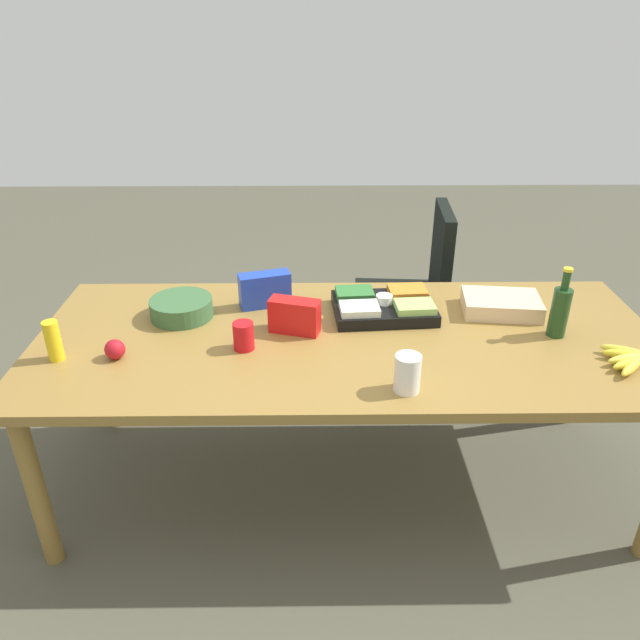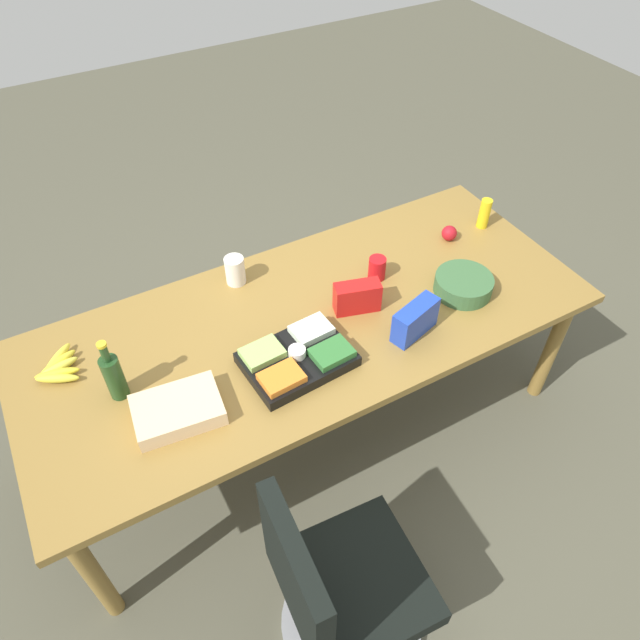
{
  "view_description": "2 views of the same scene",
  "coord_description": "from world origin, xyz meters",
  "px_view_note": "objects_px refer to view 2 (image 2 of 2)",
  "views": [
    {
      "loc": [
        0.14,
        2.1,
        1.92
      ],
      "look_at": [
        0.11,
        -0.07,
        0.78
      ],
      "focal_mm": 34.0,
      "sensor_mm": 36.0,
      "label": 1
    },
    {
      "loc": [
        -0.83,
        -1.58,
        2.56
      ],
      "look_at": [
        0.02,
        -0.07,
        0.79
      ],
      "focal_mm": 32.94,
      "sensor_mm": 36.0,
      "label": 2
    }
  ],
  "objects_px": {
    "wine_bottle": "(114,375)",
    "mayo_jar": "(235,270)",
    "apple_red": "(449,233)",
    "red_solo_cup": "(377,268)",
    "mustard_bottle": "(484,213)",
    "salad_bowl": "(463,285)",
    "conference_table": "(310,329)",
    "chip_bag_red": "(357,297)",
    "sheet_cake": "(178,410)",
    "chip_bag_blue": "(415,320)",
    "office_chair": "(341,596)",
    "veggie_tray": "(297,358)",
    "banana_bunch": "(57,368)"
  },
  "relations": [
    {
      "from": "salad_bowl",
      "to": "wine_bottle",
      "type": "distance_m",
      "value": 1.53
    },
    {
      "from": "apple_red",
      "to": "wine_bottle",
      "type": "distance_m",
      "value": 1.71
    },
    {
      "from": "chip_bag_blue",
      "to": "office_chair",
      "type": "bearing_deg",
      "value": -137.93
    },
    {
      "from": "salad_bowl",
      "to": "chip_bag_red",
      "type": "height_order",
      "value": "chip_bag_red"
    },
    {
      "from": "office_chair",
      "to": "chip_bag_red",
      "type": "height_order",
      "value": "office_chair"
    },
    {
      "from": "conference_table",
      "to": "red_solo_cup",
      "type": "bearing_deg",
      "value": 12.82
    },
    {
      "from": "office_chair",
      "to": "wine_bottle",
      "type": "xyz_separation_m",
      "value": [
        -0.44,
        0.95,
        0.49
      ]
    },
    {
      "from": "wine_bottle",
      "to": "mayo_jar",
      "type": "height_order",
      "value": "wine_bottle"
    },
    {
      "from": "conference_table",
      "to": "veggie_tray",
      "type": "bearing_deg",
      "value": -129.52
    },
    {
      "from": "sheet_cake",
      "to": "office_chair",
      "type": "bearing_deg",
      "value": -69.91
    },
    {
      "from": "office_chair",
      "to": "sheet_cake",
      "type": "relative_size",
      "value": 3.04
    },
    {
      "from": "apple_red",
      "to": "red_solo_cup",
      "type": "relative_size",
      "value": 0.69
    },
    {
      "from": "conference_table",
      "to": "mayo_jar",
      "type": "height_order",
      "value": "mayo_jar"
    },
    {
      "from": "apple_red",
      "to": "veggie_tray",
      "type": "xyz_separation_m",
      "value": [
        -1.04,
        -0.35,
        -0.0
      ]
    },
    {
      "from": "chip_bag_red",
      "to": "mustard_bottle",
      "type": "relative_size",
      "value": 1.27
    },
    {
      "from": "apple_red",
      "to": "red_solo_cup",
      "type": "bearing_deg",
      "value": -172.01
    },
    {
      "from": "sheet_cake",
      "to": "mustard_bottle",
      "type": "height_order",
      "value": "mustard_bottle"
    },
    {
      "from": "veggie_tray",
      "to": "wine_bottle",
      "type": "xyz_separation_m",
      "value": [
        -0.67,
        0.2,
        0.07
      ]
    },
    {
      "from": "wine_bottle",
      "to": "office_chair",
      "type": "bearing_deg",
      "value": -65.43
    },
    {
      "from": "salad_bowl",
      "to": "chip_bag_blue",
      "type": "bearing_deg",
      "value": -163.33
    },
    {
      "from": "chip_bag_red",
      "to": "salad_bowl",
      "type": "bearing_deg",
      "value": -15.94
    },
    {
      "from": "veggie_tray",
      "to": "sheet_cake",
      "type": "bearing_deg",
      "value": -178.76
    },
    {
      "from": "apple_red",
      "to": "chip_bag_blue",
      "type": "height_order",
      "value": "chip_bag_blue"
    },
    {
      "from": "conference_table",
      "to": "wine_bottle",
      "type": "xyz_separation_m",
      "value": [
        -0.83,
        0.0,
        0.18
      ]
    },
    {
      "from": "red_solo_cup",
      "to": "banana_bunch",
      "type": "bearing_deg",
      "value": 174.62
    },
    {
      "from": "wine_bottle",
      "to": "chip_bag_blue",
      "type": "bearing_deg",
      "value": -13.55
    },
    {
      "from": "mayo_jar",
      "to": "salad_bowl",
      "type": "bearing_deg",
      "value": -32.74
    },
    {
      "from": "apple_red",
      "to": "salad_bowl",
      "type": "relative_size",
      "value": 0.29
    },
    {
      "from": "chip_bag_blue",
      "to": "sheet_cake",
      "type": "bearing_deg",
      "value": 175.76
    },
    {
      "from": "chip_bag_blue",
      "to": "mayo_jar",
      "type": "height_order",
      "value": "chip_bag_blue"
    },
    {
      "from": "red_solo_cup",
      "to": "mustard_bottle",
      "type": "bearing_deg",
      "value": 5.85
    },
    {
      "from": "salad_bowl",
      "to": "mayo_jar",
      "type": "height_order",
      "value": "mayo_jar"
    },
    {
      "from": "red_solo_cup",
      "to": "conference_table",
      "type": "bearing_deg",
      "value": -167.18
    },
    {
      "from": "sheet_cake",
      "to": "mayo_jar",
      "type": "distance_m",
      "value": 0.76
    },
    {
      "from": "red_solo_cup",
      "to": "mayo_jar",
      "type": "relative_size",
      "value": 0.81
    },
    {
      "from": "veggie_tray",
      "to": "red_solo_cup",
      "type": "bearing_deg",
      "value": 26.99
    },
    {
      "from": "mustard_bottle",
      "to": "salad_bowl",
      "type": "bearing_deg",
      "value": -139.55
    },
    {
      "from": "office_chair",
      "to": "apple_red",
      "type": "xyz_separation_m",
      "value": [
        1.27,
        1.11,
        0.41
      ]
    },
    {
      "from": "office_chair",
      "to": "mayo_jar",
      "type": "height_order",
      "value": "office_chair"
    },
    {
      "from": "apple_red",
      "to": "chip_bag_red",
      "type": "distance_m",
      "value": 0.69
    },
    {
      "from": "banana_bunch",
      "to": "chip_bag_blue",
      "type": "relative_size",
      "value": 1.05
    },
    {
      "from": "office_chair",
      "to": "salad_bowl",
      "type": "xyz_separation_m",
      "value": [
        1.09,
        0.77,
        0.42
      ]
    },
    {
      "from": "wine_bottle",
      "to": "mustard_bottle",
      "type": "bearing_deg",
      "value": 4.8
    },
    {
      "from": "conference_table",
      "to": "wine_bottle",
      "type": "bearing_deg",
      "value": 179.91
    },
    {
      "from": "conference_table",
      "to": "banana_bunch",
      "type": "height_order",
      "value": "banana_bunch"
    },
    {
      "from": "office_chair",
      "to": "apple_red",
      "type": "distance_m",
      "value": 1.73
    },
    {
      "from": "sheet_cake",
      "to": "conference_table",
      "type": "bearing_deg",
      "value": 17.28
    },
    {
      "from": "sheet_cake",
      "to": "apple_red",
      "type": "bearing_deg",
      "value": 13.33
    },
    {
      "from": "sheet_cake",
      "to": "chip_bag_blue",
      "type": "xyz_separation_m",
      "value": [
        1.01,
        -0.08,
        0.04
      ]
    },
    {
      "from": "wine_bottle",
      "to": "mayo_jar",
      "type": "distance_m",
      "value": 0.75
    }
  ]
}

